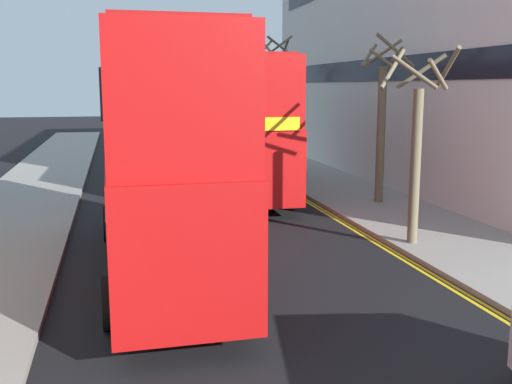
# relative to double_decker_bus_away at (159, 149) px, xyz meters

# --- Properties ---
(sidewalk_right) EXTENTS (4.00, 80.00, 0.14)m
(sidewalk_right) POSITION_rel_double_decker_bus_away_xyz_m (8.51, 5.54, -2.96)
(sidewalk_right) COLOR gray
(sidewalk_right) RESTS_ON ground
(sidewalk_left) EXTENTS (4.00, 80.00, 0.14)m
(sidewalk_left) POSITION_rel_double_decker_bus_away_xyz_m (-4.49, 5.54, -2.96)
(sidewalk_left) COLOR gray
(sidewalk_left) RESTS_ON ground
(kerb_line_outer) EXTENTS (0.10, 56.00, 0.01)m
(kerb_line_outer) POSITION_rel_double_decker_bus_away_xyz_m (6.41, 3.54, -3.03)
(kerb_line_outer) COLOR yellow
(kerb_line_outer) RESTS_ON ground
(kerb_line_inner) EXTENTS (0.10, 56.00, 0.01)m
(kerb_line_inner) POSITION_rel_double_decker_bus_away_xyz_m (6.25, 3.54, -3.03)
(kerb_line_inner) COLOR yellow
(kerb_line_inner) RESTS_ON ground
(double_decker_bus_away) EXTENTS (2.90, 10.84, 5.64)m
(double_decker_bus_away) POSITION_rel_double_decker_bus_away_xyz_m (0.00, 0.00, 0.00)
(double_decker_bus_away) COLOR #B20F0F
(double_decker_bus_away) RESTS_ON ground
(double_decker_bus_oncoming) EXTENTS (2.87, 10.83, 5.64)m
(double_decker_bus_oncoming) POSITION_rel_double_decker_bus_away_xyz_m (4.00, 10.05, 0.00)
(double_decker_bus_oncoming) COLOR #B20F0F
(double_decker_bus_oncoming) RESTS_ON ground
(street_tree_near) EXTENTS (1.51, 1.55, 6.14)m
(street_tree_near) POSITION_rel_double_decker_bus_away_xyz_m (8.06, 23.68, -0.06)
(street_tree_near) COLOR #6B6047
(street_tree_near) RESTS_ON sidewalk_right
(street_tree_mid) EXTENTS (2.11, 2.07, 5.43)m
(street_tree_mid) POSITION_rel_double_decker_bus_away_xyz_m (7.10, 0.67, -0.08)
(street_tree_mid) COLOR #6B6047
(street_tree_mid) RESTS_ON sidewalk_right
(street_tree_far) EXTENTS (1.94, 1.78, 7.01)m
(street_tree_far) POSITION_rel_double_decker_bus_away_xyz_m (7.26, 16.46, 0.45)
(street_tree_far) COLOR #6B6047
(street_tree_far) RESTS_ON sidewalk_right
(street_tree_distant) EXTENTS (1.85, 1.90, 6.22)m
(street_tree_distant) POSITION_rel_double_decker_bus_away_xyz_m (8.74, 6.50, 0.16)
(street_tree_distant) COLOR #6B6047
(street_tree_distant) RESTS_ON sidewalk_right
(townhouse_terrace_right) EXTENTS (10.08, 28.00, 13.77)m
(townhouse_terrace_right) POSITION_rel_double_decker_bus_away_xyz_m (15.50, 12.77, 3.86)
(townhouse_terrace_right) COLOR silver
(townhouse_terrace_right) RESTS_ON ground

